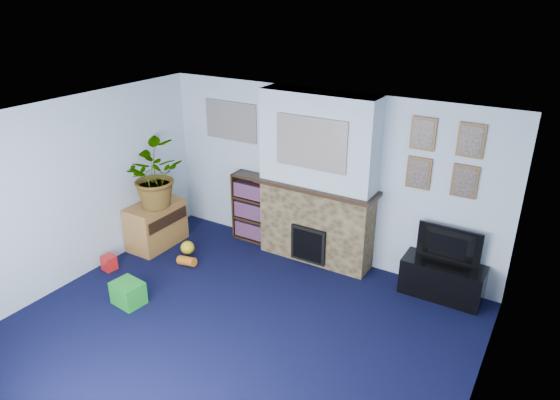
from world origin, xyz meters
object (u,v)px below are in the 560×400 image
Objects in this scene: television at (447,246)px; tv_stand at (442,280)px; bookshelf at (252,209)px; sideboard at (156,224)px.

tv_stand is at bearing 90.94° from television.
sideboard is at bearing -140.95° from bookshelf.
television reaches higher than tv_stand.
bookshelf is 1.46m from sideboard.
tv_stand is 4.13m from sideboard.
television is at bearing 11.98° from sideboard.
television is at bearing -1.11° from bookshelf.
bookshelf reaches higher than television.
tv_stand is 2.93m from bookshelf.
tv_stand is 1.28× the size of television.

